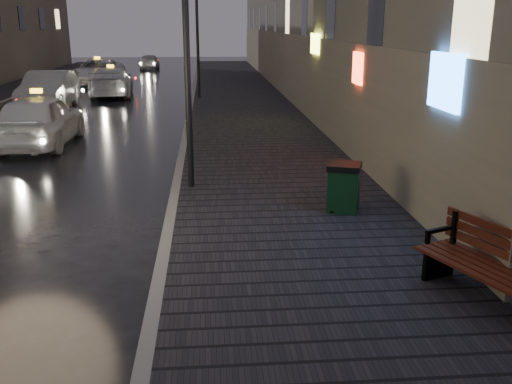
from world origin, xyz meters
TOP-DOWN VIEW (x-y plane):
  - ground at (0.00, 0.00)m, footprint 120.00×120.00m
  - sidewalk at (3.90, 21.00)m, footprint 4.60×58.00m
  - curb at (1.50, 21.00)m, footprint 0.20×58.00m
  - curb_far at (-7.40, 21.00)m, footprint 0.20×58.00m
  - lamp_near at (1.85, 6.00)m, footprint 0.36×0.36m
  - lamp_far at (1.85, 22.00)m, footprint 0.36×0.36m
  - bench at (5.92, 0.10)m, footprint 1.36×2.08m
  - trash_bin at (4.88, 3.99)m, footprint 0.79×0.79m
  - taxi_near at (-2.96, 11.55)m, footprint 2.02×4.85m
  - car_left_mid at (-4.79, 19.75)m, footprint 1.79×5.02m
  - taxi_mid at (-2.72, 24.12)m, footprint 2.54×5.29m
  - taxi_far at (-4.54, 30.53)m, footprint 2.76×5.67m
  - car_far at (-2.43, 41.90)m, footprint 1.60×3.76m

SIDE VIEW (x-z plane):
  - ground at x=0.00m, z-range 0.00..0.00m
  - sidewalk at x=3.90m, z-range 0.00..0.15m
  - curb at x=1.50m, z-range 0.00..0.15m
  - curb_far at x=-7.40m, z-range 0.00..0.15m
  - trash_bin at x=4.88m, z-range 0.16..1.11m
  - car_far at x=-2.43m, z-range 0.00..1.27m
  - bench at x=5.92m, z-range 0.15..1.16m
  - taxi_mid at x=-2.72m, z-range 0.00..1.49m
  - taxi_far at x=-4.54m, z-range 0.00..1.55m
  - taxi_near at x=-2.96m, z-range 0.00..1.64m
  - car_left_mid at x=-4.79m, z-range 0.00..1.65m
  - lamp_near at x=1.85m, z-range 0.85..6.13m
  - lamp_far at x=1.85m, z-range 0.85..6.13m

